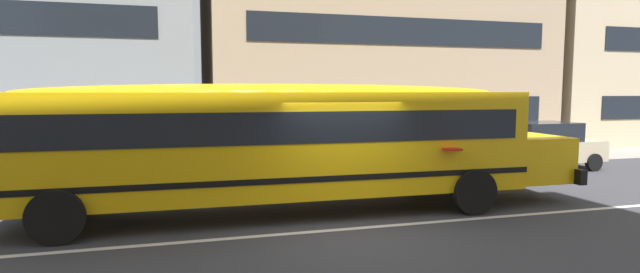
# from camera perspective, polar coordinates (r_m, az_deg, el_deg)

# --- Properties ---
(ground_plane) EXTENTS (400.00, 400.00, 0.00)m
(ground_plane) POSITION_cam_1_polar(r_m,az_deg,el_deg) (9.86, 3.54, -10.72)
(ground_plane) COLOR #38383D
(sidewalk_far) EXTENTS (120.00, 3.00, 0.01)m
(sidewalk_far) POSITION_cam_1_polar(r_m,az_deg,el_deg) (17.38, -5.09, -3.64)
(sidewalk_far) COLOR gray
(sidewalk_far) RESTS_ON ground_plane
(lane_centreline) EXTENTS (110.00, 0.16, 0.01)m
(lane_centreline) POSITION_cam_1_polar(r_m,az_deg,el_deg) (9.86, 3.54, -10.70)
(lane_centreline) COLOR silver
(lane_centreline) RESTS_ON ground_plane
(school_bus) EXTENTS (12.93, 3.18, 2.88)m
(school_bus) POSITION_cam_1_polar(r_m,az_deg,el_deg) (10.89, -3.78, 0.01)
(school_bus) COLOR yellow
(school_bus) RESTS_ON ground_plane
(parked_car_beige_under_tree) EXTENTS (3.94, 1.97, 1.64)m
(parked_car_beige_under_tree) POSITION_cam_1_polar(r_m,az_deg,el_deg) (18.61, 24.67, -0.91)
(parked_car_beige_under_tree) COLOR #C1B28E
(parked_car_beige_under_tree) RESTS_ON ground_plane
(apartment_block_far_right) EXTENTS (21.46, 13.85, 13.30)m
(apartment_block_far_right) POSITION_cam_1_polar(r_m,az_deg,el_deg) (37.77, 32.51, 10.54)
(apartment_block_far_right) COLOR #C6B28E
(apartment_block_far_right) RESTS_ON ground_plane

